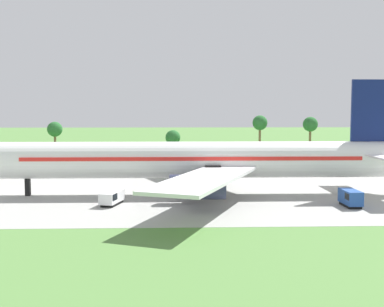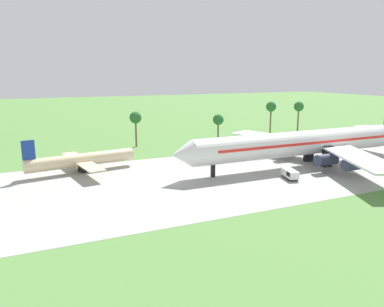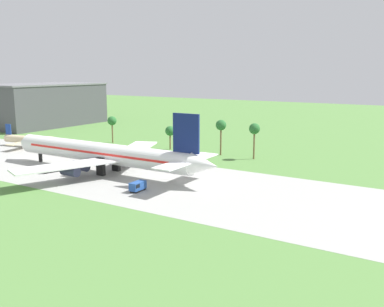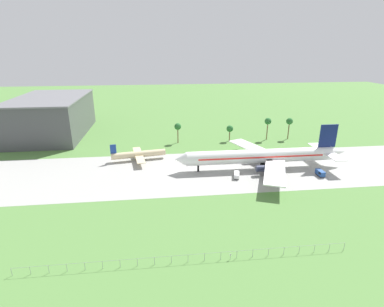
% 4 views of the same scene
% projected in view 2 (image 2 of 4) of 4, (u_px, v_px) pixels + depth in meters
% --- Properties ---
extents(ground_plane, '(600.00, 600.00, 0.00)m').
position_uv_depth(ground_plane, '(169.00, 182.00, 77.01)').
color(ground_plane, '#517F3D').
extents(taxiway_strip, '(320.00, 44.00, 0.02)m').
position_uv_depth(taxiway_strip, '(169.00, 182.00, 77.01)').
color(taxiway_strip, '#9E9E99').
rests_on(taxiway_strip, ground_plane).
extents(jet_airliner, '(73.64, 55.58, 18.32)m').
position_uv_depth(jet_airliner, '(314.00, 142.00, 90.68)').
color(jet_airliner, white).
rests_on(jet_airliner, ground_plane).
extents(regional_aircraft, '(24.47, 22.16, 8.33)m').
position_uv_depth(regional_aircraft, '(81.00, 160.00, 84.27)').
color(regional_aircraft, beige).
rests_on(regional_aircraft, ground_plane).
extents(baggage_tug, '(3.19, 5.33, 1.94)m').
position_uv_depth(baggage_tug, '(290.00, 174.00, 78.97)').
color(baggage_tug, black).
rests_on(baggage_tug, ground_plane).
extents(palm_tree_row, '(65.21, 3.60, 12.23)m').
position_uv_depth(palm_tree_row, '(236.00, 113.00, 126.31)').
color(palm_tree_row, brown).
rests_on(palm_tree_row, ground_plane).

